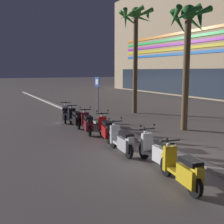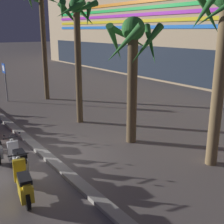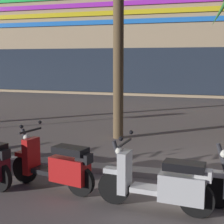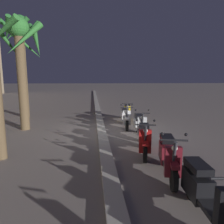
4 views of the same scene
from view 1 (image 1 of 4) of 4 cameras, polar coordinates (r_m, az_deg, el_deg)
The scene contains 12 objects.
ground_plane at distance 9.45m, azimuth 11.30°, elevation -8.92°, with size 200.00×200.00×0.00m, color slate.
curb_strip at distance 9.60m, azimuth 12.62°, elevation -8.31°, with size 60.00×0.36×0.12m, color #ADA89E.
scooter_white_mid_rear at distance 15.28m, azimuth -9.68°, elevation -0.43°, with size 1.76×0.82×1.04m.
scooter_black_gap_after_mid at distance 13.81m, azimuth -7.66°, elevation -1.35°, with size 1.86×0.56×1.04m.
scooter_maroon_tail_end at distance 12.35m, azimuth -5.15°, elevation -2.44°, with size 1.77×0.69×1.17m.
scooter_red_far_back at distance 11.14m, azimuth -1.34°, elevation -3.65°, with size 1.77×0.69×1.17m.
scooter_silver_mid_front at distance 9.36m, azimuth 2.11°, elevation -6.09°, with size 1.83×0.56×1.17m.
scooter_white_mid_centre at distance 8.22m, azimuth 9.49°, elevation -8.17°, with size 1.86×0.56×1.17m.
scooter_yellow_lead_nearest at distance 6.95m, azimuth 14.53°, elevation -11.65°, with size 1.85×0.66×1.04m.
crossing_sign at distance 17.91m, azimuth -3.02°, elevation 4.42°, with size 0.60×0.12×2.40m.
palm_tree_near_sign at distance 13.36m, azimuth 15.51°, elevation 14.97°, with size 1.96×1.94×5.75m.
palm_tree_mid_walkway at distance 18.35m, azimuth 4.96°, elevation 16.07°, with size 2.42×2.46×6.81m.
Camera 1 is at (7.04, -5.64, 2.83)m, focal length 43.84 mm.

